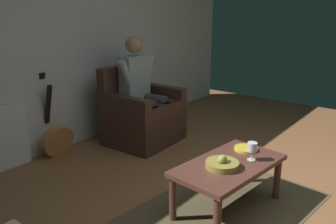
% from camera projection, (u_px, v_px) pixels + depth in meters
% --- Properties ---
extents(ground_plane, '(7.15, 7.15, 0.00)m').
position_uv_depth(ground_plane, '(291.00, 218.00, 2.88)').
color(ground_plane, brown).
extents(wall_back, '(6.36, 0.06, 2.58)m').
position_uv_depth(wall_back, '(68.00, 39.00, 4.14)').
color(wall_back, silver).
rests_on(wall_back, ground).
extents(rug, '(1.79, 1.30, 0.01)m').
position_uv_depth(rug, '(227.00, 207.00, 3.02)').
color(rug, brown).
rests_on(rug, ground).
extents(armchair, '(0.87, 0.77, 0.96)m').
position_uv_depth(armchair, '(142.00, 116.00, 4.42)').
color(armchair, '#3D2620').
rests_on(armchair, ground).
extents(person_seated, '(0.65, 0.55, 1.32)m').
position_uv_depth(person_seated, '(141.00, 86.00, 4.31)').
color(person_seated, '#8FA1A2').
rests_on(person_seated, ground).
extents(coffee_table, '(1.04, 0.63, 0.42)m').
position_uv_depth(coffee_table, '(229.00, 170.00, 2.92)').
color(coffee_table, '#542F26').
rests_on(coffee_table, ground).
extents(guitar, '(0.37, 0.33, 0.96)m').
position_uv_depth(guitar, '(57.00, 138.00, 4.02)').
color(guitar, '#B67840').
rests_on(guitar, ground).
extents(wine_glass_near, '(0.08, 0.08, 0.16)m').
position_uv_depth(wine_glass_near, '(252.00, 148.00, 2.93)').
color(wine_glass_near, silver).
rests_on(wine_glass_near, coffee_table).
extents(fruit_bowl, '(0.27, 0.27, 0.11)m').
position_uv_depth(fruit_bowl, '(222.00, 164.00, 2.81)').
color(fruit_bowl, olive).
rests_on(fruit_bowl, coffee_table).
extents(decorative_dish, '(0.21, 0.21, 0.02)m').
position_uv_depth(decorative_dish, '(246.00, 149.00, 3.16)').
color(decorative_dish, gold).
rests_on(decorative_dish, coffee_table).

